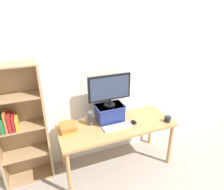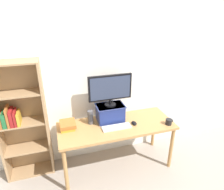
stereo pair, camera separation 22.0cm
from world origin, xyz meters
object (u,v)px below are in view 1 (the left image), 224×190
at_px(computer_mouse, 134,122).
at_px(riser_box, 110,113).
at_px(computer_monitor, 110,89).
at_px(desk_speaker, 90,118).
at_px(bookshelf_unit, 19,126).
at_px(coffee_mug, 167,119).
at_px(book_stack, 68,127).
at_px(desk, 117,129).
at_px(keyboard, 117,127).

bearing_deg(computer_mouse, riser_box, 144.77).
bearing_deg(computer_monitor, riser_box, 90.00).
height_order(computer_monitor, computer_mouse, computer_monitor).
relative_size(riser_box, desk_speaker, 2.00).
height_order(bookshelf_unit, riser_box, bookshelf_unit).
relative_size(bookshelf_unit, coffee_mug, 14.34).
distance_m(computer_mouse, book_stack, 0.90).
bearing_deg(riser_box, book_stack, -177.58).
height_order(desk, riser_box, riser_box).
bearing_deg(desk_speaker, computer_mouse, -19.01).
bearing_deg(computer_mouse, keyboard, -175.64).
bearing_deg(desk, book_stack, 169.76).
height_order(computer_mouse, coffee_mug, coffee_mug).
relative_size(coffee_mug, desk_speaker, 0.58).
relative_size(riser_box, computer_mouse, 3.76).
bearing_deg(computer_mouse, desk, 166.28).
bearing_deg(book_stack, computer_mouse, -11.18).
xyz_separation_m(desk, book_stack, (-0.65, 0.12, 0.12)).
xyz_separation_m(keyboard, coffee_mug, (0.72, -0.12, 0.03)).
height_order(bookshelf_unit, book_stack, bookshelf_unit).
xyz_separation_m(riser_box, computer_mouse, (0.28, -0.20, -0.11)).
relative_size(riser_box, coffee_mug, 3.45).
distance_m(riser_box, computer_monitor, 0.36).
height_order(riser_box, computer_monitor, computer_monitor).
bearing_deg(book_stack, computer_monitor, 2.28).
distance_m(bookshelf_unit, book_stack, 0.59).
distance_m(computer_monitor, coffee_mug, 0.93).
xyz_separation_m(bookshelf_unit, computer_mouse, (1.46, -0.31, -0.11)).
relative_size(bookshelf_unit, computer_monitor, 2.73).
distance_m(computer_monitor, desk_speaker, 0.48).
bearing_deg(riser_box, desk_speaker, -179.15).
distance_m(desk, coffee_mug, 0.73).
relative_size(computer_mouse, coffee_mug, 0.92).
bearing_deg(coffee_mug, keyboard, 170.34).
bearing_deg(desk_speaker, keyboard, -35.12).
bearing_deg(riser_box, computer_monitor, -90.00).
height_order(computer_mouse, book_stack, book_stack).
xyz_separation_m(coffee_mug, desk_speaker, (-1.02, 0.34, 0.06)).
height_order(book_stack, desk_speaker, desk_speaker).
bearing_deg(coffee_mug, book_stack, 166.69).
bearing_deg(coffee_mug, computer_monitor, 155.22).
relative_size(desk, riser_box, 4.07).
bearing_deg(bookshelf_unit, desk_speaker, -7.52).
height_order(desk, bookshelf_unit, bookshelf_unit).
distance_m(computer_monitor, book_stack, 0.75).
height_order(desk, desk_speaker, desk_speaker).
xyz_separation_m(riser_box, coffee_mug, (0.74, -0.34, -0.08)).
xyz_separation_m(bookshelf_unit, riser_box, (1.17, -0.11, 0.00)).
bearing_deg(riser_box, keyboard, -84.34).
relative_size(bookshelf_unit, computer_mouse, 15.61).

